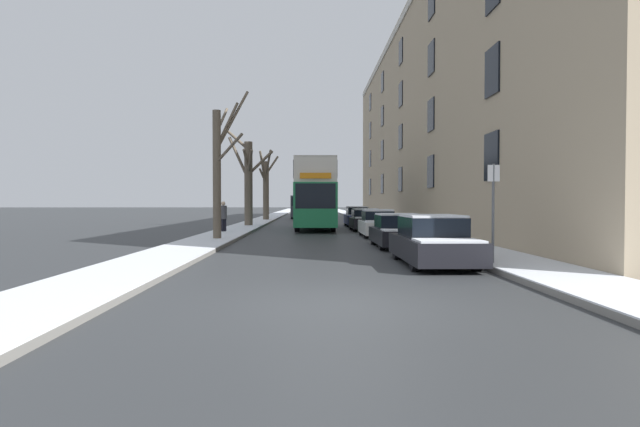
% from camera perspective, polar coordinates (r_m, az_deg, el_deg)
% --- Properties ---
extents(ground_plane, '(320.00, 320.00, 0.00)m').
position_cam_1_polar(ground_plane, '(8.83, 2.98, -10.27)').
color(ground_plane, '#303335').
extents(sidewalk_left, '(2.27, 130.00, 0.16)m').
position_cam_1_polar(sidewalk_left, '(61.81, -5.30, -0.26)').
color(sidewalk_left, slate).
rests_on(sidewalk_left, ground).
extents(sidewalk_right, '(2.27, 130.00, 0.16)m').
position_cam_1_polar(sidewalk_right, '(61.91, 4.10, -0.26)').
color(sidewalk_right, slate).
rests_on(sidewalk_right, ground).
extents(terrace_facade_right, '(9.10, 53.29, 15.84)m').
position_cam_1_polar(terrace_facade_right, '(39.47, 15.77, 10.22)').
color(terrace_facade_right, tan).
rests_on(terrace_facade_right, ground).
extents(bare_tree_left_0, '(1.51, 3.49, 7.01)m').
position_cam_1_polar(bare_tree_left_0, '(22.90, -11.48, 5.25)').
color(bare_tree_left_0, brown).
rests_on(bare_tree_left_0, ground).
extents(bare_tree_left_1, '(3.23, 3.09, 6.82)m').
position_cam_1_polar(bare_tree_left_1, '(35.24, -8.21, 3.89)').
color(bare_tree_left_1, brown).
rests_on(bare_tree_left_1, ground).
extents(bare_tree_left_2, '(1.81, 3.51, 6.44)m').
position_cam_1_polar(bare_tree_left_2, '(46.50, -6.20, 3.13)').
color(bare_tree_left_2, brown).
rests_on(bare_tree_left_2, ground).
extents(double_decker_bus, '(2.52, 10.79, 4.39)m').
position_cam_1_polar(double_decker_bus, '(33.03, -0.63, 2.55)').
color(double_decker_bus, '#1E7A47').
rests_on(double_decker_bus, ground).
extents(parked_car_0, '(1.81, 4.38, 1.41)m').
position_cam_1_polar(parked_car_0, '(14.50, 12.76, -3.15)').
color(parked_car_0, black).
rests_on(parked_car_0, ground).
extents(parked_car_1, '(1.86, 4.05, 1.32)m').
position_cam_1_polar(parked_car_1, '(19.87, 8.93, -2.04)').
color(parked_car_1, black).
rests_on(parked_car_1, ground).
extents(parked_car_2, '(1.68, 3.91, 1.41)m').
position_cam_1_polar(parked_car_2, '(25.69, 6.62, -1.20)').
color(parked_car_2, silver).
rests_on(parked_car_2, ground).
extents(parked_car_3, '(1.79, 3.94, 1.38)m').
position_cam_1_polar(parked_car_3, '(31.45, 5.19, -0.76)').
color(parked_car_3, black).
rests_on(parked_car_3, ground).
extents(parked_car_4, '(1.69, 4.39, 1.45)m').
position_cam_1_polar(parked_car_4, '(36.80, 4.26, -0.41)').
color(parked_car_4, navy).
rests_on(parked_car_4, ground).
extents(oncoming_van, '(2.01, 5.31, 2.45)m').
position_cam_1_polar(oncoming_van, '(53.75, -2.22, 0.83)').
color(oncoming_van, '#333842').
rests_on(oncoming_van, ground).
extents(pedestrian_left_sidewalk, '(0.39, 0.39, 1.81)m').
position_cam_1_polar(pedestrian_left_sidewalk, '(27.97, -10.99, -0.30)').
color(pedestrian_left_sidewalk, black).
rests_on(pedestrian_left_sidewalk, ground).
extents(street_sign_post, '(0.32, 0.07, 2.79)m').
position_cam_1_polar(street_sign_post, '(13.99, 19.18, 0.49)').
color(street_sign_post, '#4C4F54').
rests_on(street_sign_post, ground).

